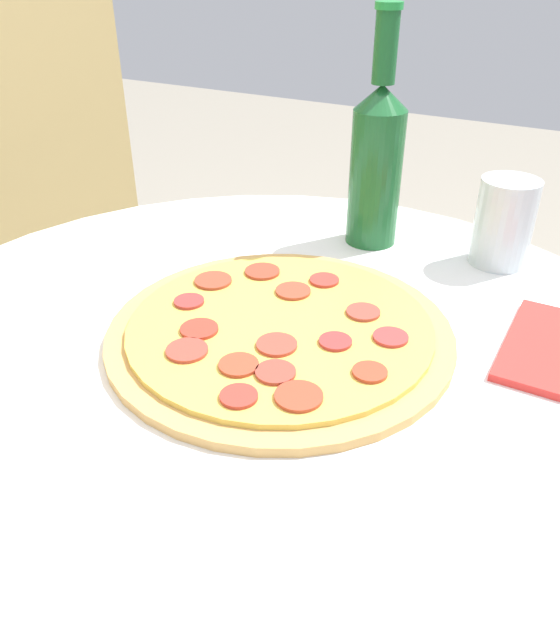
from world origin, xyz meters
name	(u,v)px	position (x,y,z in m)	size (l,w,h in m)	color
table	(265,473)	(0.00, 0.00, 0.54)	(0.86, 0.86, 0.72)	white
pizza	(280,330)	(0.02, -0.01, 0.73)	(0.35, 0.35, 0.02)	tan
beer_bottle	(376,159)	(0.29, 0.00, 0.83)	(0.07, 0.07, 0.29)	#195628
drinking_glass	(504,222)	(0.31, -0.16, 0.77)	(0.07, 0.07, 0.11)	silver
napkin	(557,349)	(0.13, -0.26, 0.72)	(0.16, 0.10, 0.01)	red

